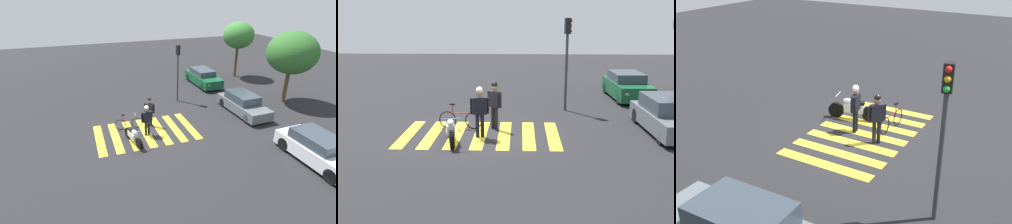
# 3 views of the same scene
# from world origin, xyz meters

# --- Properties ---
(ground_plane) EXTENTS (60.00, 60.00, 0.00)m
(ground_plane) POSITION_xyz_m (0.00, 0.00, 0.00)
(ground_plane) COLOR #232326
(police_motorcycle) EXTENTS (2.04, 0.76, 1.04)m
(police_motorcycle) POSITION_xyz_m (0.95, -0.96, 0.46)
(police_motorcycle) COLOR black
(police_motorcycle) RESTS_ON ground_plane
(leaning_bicycle) EXTENTS (0.46, 1.72, 1.00)m
(leaning_bicycle) POSITION_xyz_m (-0.80, -0.86, 0.38)
(leaning_bicycle) COLOR black
(leaning_bicycle) RESTS_ON ground_plane
(officer_on_foot) EXTENTS (0.26, 0.69, 1.87)m
(officer_on_foot) POSITION_xyz_m (0.30, 0.02, 1.10)
(officer_on_foot) COLOR black
(officer_on_foot) RESTS_ON ground_plane
(officer_by_motorcycle) EXTENTS (0.47, 0.57, 1.89)m
(officer_by_motorcycle) POSITION_xyz_m (-0.82, 0.48, 1.11)
(officer_by_motorcycle) COLOR black
(officer_by_motorcycle) RESTS_ON ground_plane
(crosswalk_stripes) EXTENTS (3.56, 5.85, 0.01)m
(crosswalk_stripes) POSITION_xyz_m (0.00, -0.00, 0.00)
(crosswalk_stripes) COLOR yellow
(crosswalk_stripes) RESTS_ON ground_plane
(traffic_light_pole) EXTENTS (0.28, 0.35, 4.21)m
(traffic_light_pole) POSITION_xyz_m (-4.04, 3.58, 2.83)
(traffic_light_pole) COLOR #38383D
(traffic_light_pole) RESTS_ON ground_plane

